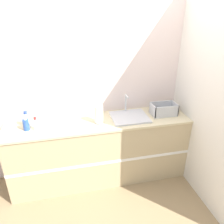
# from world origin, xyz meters

# --- Properties ---
(ground_plane) EXTENTS (12.00, 12.00, 0.00)m
(ground_plane) POSITION_xyz_m (0.00, 0.00, 0.00)
(ground_plane) COLOR #937A56
(wall_back) EXTENTS (4.77, 0.06, 2.60)m
(wall_back) POSITION_xyz_m (0.00, 0.59, 1.30)
(wall_back) COLOR silver
(wall_back) RESTS_ON ground_plane
(wall_right) EXTENTS (0.06, 2.56, 2.60)m
(wall_right) POSITION_xyz_m (1.21, 0.28, 1.30)
(wall_right) COLOR silver
(wall_right) RESTS_ON ground_plane
(counter_cabinet) EXTENTS (2.39, 0.58, 0.91)m
(counter_cabinet) POSITION_xyz_m (0.00, 0.28, 0.46)
(counter_cabinet) COLOR tan
(counter_cabinet) RESTS_ON ground_plane
(sink) EXTENTS (0.48, 0.42, 0.26)m
(sink) POSITION_xyz_m (0.41, 0.28, 0.93)
(sink) COLOR silver
(sink) RESTS_ON counter_cabinet
(paper_towel_roll) EXTENTS (0.11, 0.11, 0.23)m
(paper_towel_roll) POSITION_xyz_m (-0.01, 0.23, 1.03)
(paper_towel_roll) COLOR #4C4C51
(paper_towel_roll) RESTS_ON counter_cabinet
(dish_rack) EXTENTS (0.34, 0.21, 0.16)m
(dish_rack) POSITION_xyz_m (0.89, 0.27, 0.97)
(dish_rack) COLOR #B7BABF
(dish_rack) RESTS_ON counter_cabinet
(bottle_white_spray) EXTENTS (0.06, 0.06, 0.17)m
(bottle_white_spray) POSITION_xyz_m (-0.77, 0.21, 0.99)
(bottle_white_spray) COLOR white
(bottle_white_spray) RESTS_ON counter_cabinet
(bottle_clear) EXTENTS (0.08, 0.08, 0.21)m
(bottle_clear) POSITION_xyz_m (-0.89, 0.33, 1.00)
(bottle_clear) COLOR silver
(bottle_clear) RESTS_ON counter_cabinet
(bottle_blue) EXTENTS (0.07, 0.07, 0.17)m
(bottle_blue) POSITION_xyz_m (-0.89, 0.23, 0.99)
(bottle_blue) COLOR #2D56B7
(bottle_blue) RESTS_ON counter_cabinet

